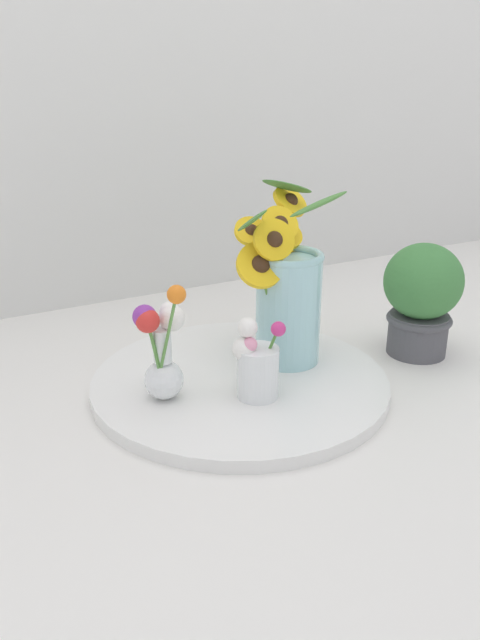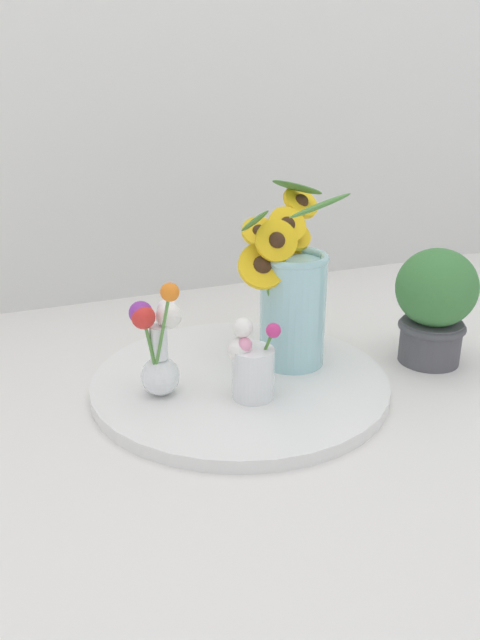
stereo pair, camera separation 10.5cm
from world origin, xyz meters
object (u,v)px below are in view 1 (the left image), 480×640
at_px(mason_jar_sunflowers, 286,293).
at_px(potted_plant, 422,296).
at_px(serving_tray, 240,382).
at_px(vase_bulb_right, 162,349).
at_px(vase_small_center, 256,365).

xyz_separation_m(mason_jar_sunflowers, potted_plant, (0.27, -0.06, -0.03)).
relative_size(serving_tray, vase_bulb_right, 2.53).
xyz_separation_m(vase_bulb_right, potted_plant, (0.52, -0.03, 0.01)).
bearing_deg(mason_jar_sunflowers, vase_small_center, -139.65).
bearing_deg(vase_small_center, serving_tray, 81.53).
xyz_separation_m(mason_jar_sunflowers, vase_bulb_right, (-0.25, -0.04, -0.04)).
relative_size(vase_small_center, potted_plant, 0.62).
bearing_deg(mason_jar_sunflowers, vase_bulb_right, -171.88).
height_order(vase_small_center, vase_bulb_right, vase_bulb_right).
xyz_separation_m(vase_small_center, potted_plant, (0.39, 0.04, 0.04)).
bearing_deg(serving_tray, vase_small_center, -98.47).
bearing_deg(potted_plant, vase_bulb_right, 177.04).
relative_size(serving_tray, potted_plant, 2.33).
xyz_separation_m(serving_tray, vase_bulb_right, (-0.15, -0.01, 0.10)).
distance_m(vase_bulb_right, potted_plant, 0.52).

